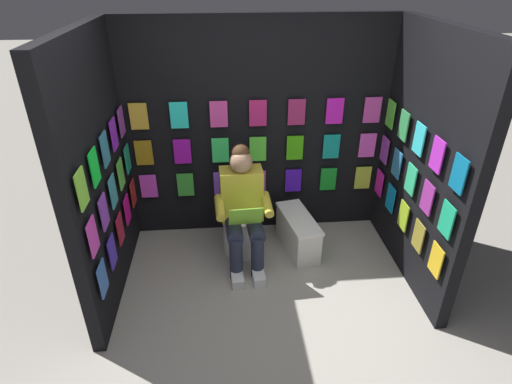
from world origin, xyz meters
TOP-DOWN VIEW (x-y plane):
  - ground_plane at (0.00, 0.00)m, footprint 30.00×30.00m
  - display_wall_back at (-0.00, -1.68)m, footprint 2.73×0.14m
  - display_wall_left at (-1.36, -0.82)m, footprint 0.14×1.63m
  - display_wall_right at (1.36, -0.82)m, footprint 0.14×1.63m
  - toilet at (0.20, -1.28)m, footprint 0.41×0.56m
  - person_reading at (0.19, -1.05)m, footprint 0.54×0.70m
  - comic_longbox_near at (-0.38, -1.18)m, footprint 0.39×0.72m

SIDE VIEW (x-z plane):
  - ground_plane at x=0.00m, z-range 0.00..0.00m
  - comic_longbox_near at x=-0.38m, z-range 0.00..0.38m
  - toilet at x=0.20m, z-range -0.06..0.71m
  - person_reading at x=0.19m, z-range 0.00..1.20m
  - display_wall_left at x=-1.36m, z-range 0.00..2.23m
  - display_wall_right at x=1.36m, z-range 0.00..2.23m
  - display_wall_back at x=0.00m, z-range 0.00..2.23m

